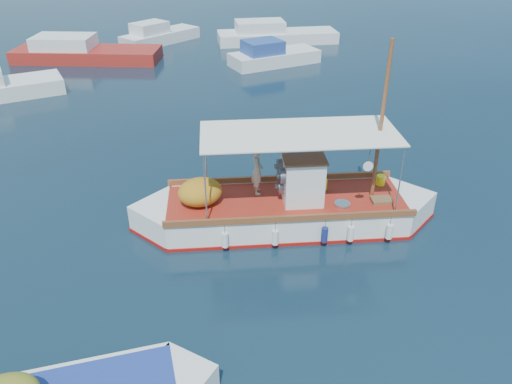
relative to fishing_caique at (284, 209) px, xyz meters
name	(u,v)px	position (x,y,z in m)	size (l,w,h in m)	color
ground	(276,241)	(-0.64, -0.80, -0.53)	(160.00, 160.00, 0.00)	black
fishing_caique	(284,209)	(0.00, 0.00, 0.00)	(9.37, 4.83, 6.03)	white
bg_boat_n	(83,53)	(-3.53, 22.69, -0.03)	(9.69, 6.66, 1.80)	#A1221A
bg_boat_ne	(272,57)	(7.49, 16.91, -0.03)	(5.85, 2.57, 1.80)	silver
bg_boat_e	(274,36)	(10.11, 22.21, -0.03)	(9.15, 4.74, 1.80)	silver
bg_boat_far_n	(158,36)	(2.20, 25.45, -0.03)	(6.37, 4.42, 1.80)	silver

